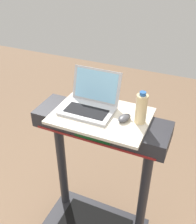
# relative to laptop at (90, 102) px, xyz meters

# --- Properties ---
(desk_board) EXTENTS (0.62, 0.43, 0.02)m
(desk_board) POSITION_rel_laptop_xyz_m (0.09, -0.04, -0.06)
(desk_board) COLOR beige
(desk_board) RESTS_ON treadmill_base
(laptop) EXTENTS (0.34, 0.29, 0.23)m
(laptop) POSITION_rel_laptop_xyz_m (0.00, 0.00, 0.00)
(laptop) COLOR #B7B7BC
(laptop) RESTS_ON desk_board
(computer_mouse) EXTENTS (0.09, 0.11, 0.03)m
(computer_mouse) POSITION_rel_laptop_xyz_m (0.25, -0.04, -0.03)
(computer_mouse) COLOR #4C4C51
(computer_mouse) RESTS_ON desk_board
(water_bottle) EXTENTS (0.07, 0.07, 0.21)m
(water_bottle) POSITION_rel_laptop_xyz_m (0.34, -0.02, 0.05)
(water_bottle) COLOR beige
(water_bottle) RESTS_ON desk_board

